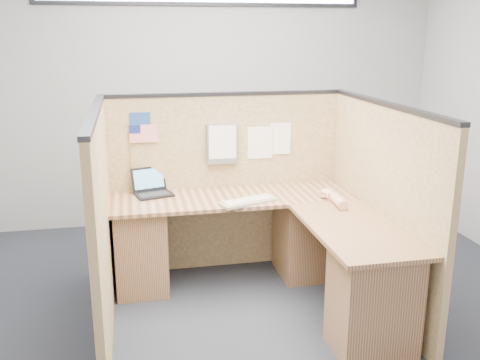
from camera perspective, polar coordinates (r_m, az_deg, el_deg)
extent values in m
plane|color=black|center=(3.99, 1.23, -14.67)|extent=(5.00, 5.00, 0.00)
plane|color=#A5A7AB|center=(5.70, -3.83, 9.34)|extent=(5.00, 0.00, 5.00)
plane|color=#A5A7AB|center=(1.48, 21.70, -9.43)|extent=(5.00, 0.00, 5.00)
cube|color=brown|center=(4.60, -1.50, -0.34)|extent=(2.05, 0.05, 1.50)
cube|color=#232328|center=(4.46, -1.57, 9.18)|extent=(2.05, 0.06, 0.03)
cube|color=brown|center=(3.68, -14.46, -4.89)|extent=(0.05, 1.80, 1.50)
cube|color=#232328|center=(3.50, -15.29, 6.95)|extent=(0.06, 1.80, 0.03)
cube|color=brown|center=(4.09, 14.78, -2.89)|extent=(0.05, 1.80, 1.50)
cube|color=#232328|center=(3.92, 15.54, 7.78)|extent=(0.06, 1.80, 0.03)
cube|color=brown|center=(4.31, -0.73, -1.93)|extent=(1.95, 0.60, 0.03)
cube|color=brown|center=(3.71, 12.26, -5.19)|extent=(0.60, 1.15, 0.03)
cube|color=brown|center=(4.36, -10.51, -7.08)|extent=(0.40, 0.50, 0.70)
cube|color=brown|center=(4.57, 6.73, -5.83)|extent=(0.40, 0.50, 0.70)
cube|color=brown|center=(3.59, 14.01, -12.39)|extent=(0.50, 0.40, 0.70)
cube|color=black|center=(4.37, -9.15, -1.55)|extent=(0.33, 0.28, 0.02)
cube|color=black|center=(4.47, -9.29, 0.18)|extent=(0.29, 0.13, 0.19)
cube|color=teal|center=(4.46, -9.28, 0.15)|extent=(0.25, 0.11, 0.15)
cube|color=tan|center=(4.13, 0.90, -2.32)|extent=(0.48, 0.30, 0.02)
cube|color=silver|center=(4.12, 0.90, -2.12)|extent=(0.43, 0.25, 0.01)
ellipsoid|color=#B6B6BA|center=(4.31, 9.24, -1.59)|extent=(0.13, 0.10, 0.05)
ellipsoid|color=tan|center=(4.30, 9.28, -1.27)|extent=(0.09, 0.11, 0.05)
cylinder|color=tan|center=(4.26, 9.58, -1.66)|extent=(0.07, 0.05, 0.07)
cylinder|color=tan|center=(4.13, 10.45, -2.23)|extent=(0.10, 0.27, 0.08)
cube|color=navy|center=(4.39, -10.61, 5.67)|extent=(0.17, 0.01, 0.22)
cylinder|color=olive|center=(4.41, -11.63, 3.25)|extent=(0.01, 0.01, 0.39)
cube|color=red|center=(4.39, -10.25, 4.89)|extent=(0.22, 0.00, 0.15)
cube|color=navy|center=(4.38, -11.16, 5.34)|extent=(0.09, 0.00, 0.07)
cube|color=slate|center=(4.46, -1.93, 3.86)|extent=(0.26, 0.05, 0.33)
cube|color=white|center=(4.43, -1.87, 4.06)|extent=(0.23, 0.01, 0.28)
cube|color=white|center=(4.58, 4.09, 4.42)|extent=(0.21, 0.03, 0.27)
cube|color=white|center=(4.55, 2.16, 3.99)|extent=(0.21, 0.01, 0.27)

